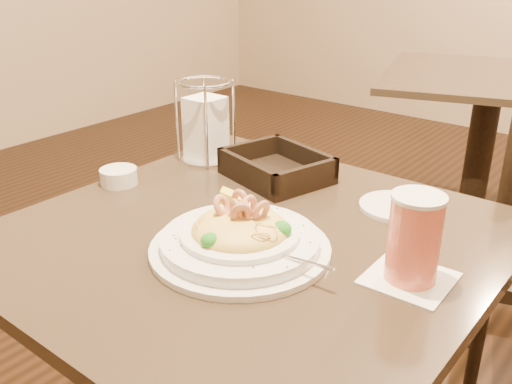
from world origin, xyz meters
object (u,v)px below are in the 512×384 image
Objects in this scene: side_plate at (396,207)px; main_table at (250,331)px; bread_basket at (276,170)px; drink_glass at (414,239)px; butter_ramekin at (119,176)px; napkin_caddy at (206,127)px; background_table at (483,127)px; pasta_bowl at (240,237)px.

main_table is at bearing -121.84° from side_plate.
main_table is at bearing -63.58° from bread_basket.
butter_ramekin is at bearing -177.13° from drink_glass.
main_table is 0.54m from napkin_caddy.
bread_basket reaches higher than background_table.
drink_glass is 0.73× the size of napkin_caddy.
drink_glass is 0.99× the size of side_plate.
side_plate is at bearing 3.34° from napkin_caddy.
napkin_caddy reaches higher than background_table.
pasta_bowl is 2.36× the size of side_plate.
butter_ramekin is at bearing -98.82° from background_table.
side_plate is at bearing 120.40° from drink_glass.
background_table is at bearing 89.50° from bread_basket.
main_table is 0.45m from drink_glass.
napkin_caddy is 0.27m from butter_ramekin.
napkin_caddy reaches higher than bread_basket.
drink_glass reaches higher than butter_ramekin.
drink_glass is at bearing -17.79° from napkin_caddy.
bread_basket is at bearing 116.42° from main_table.
background_table is 5.34× the size of napkin_caddy.
butter_ramekin is (-0.43, 0.07, -0.01)m from pasta_bowl.
napkin_caddy reaches higher than main_table.
side_plate is at bearing 3.85° from bread_basket.
napkin_caddy is (-0.67, 0.22, 0.01)m from drink_glass.
main_table is at bearing -86.34° from background_table.
bread_basket reaches higher than butter_ramekin.
pasta_bowl is 1.75× the size of napkin_caddy.
background_table is 1.86m from butter_ramekin.
main_table is 0.39m from bread_basket.
butter_ramekin is at bearing -135.81° from bread_basket.
drink_glass reaches higher than bread_basket.
bread_basket is 1.29× the size of napkin_caddy.
drink_glass is at bearing -59.60° from side_plate.
pasta_bowl is at bearing -9.12° from butter_ramekin.
pasta_bowl is at bearing -111.80° from side_plate.
pasta_bowl is 2.39× the size of drink_glass.
butter_ramekin is at bearing 179.99° from main_table.
main_table is 5.79× the size of drink_glass.
butter_ramekin is (-0.27, -0.26, -0.00)m from bread_basket.
background_table is at bearing 100.73° from side_plate.
pasta_bowl reaches higher than background_table.
background_table is 1.91m from pasta_bowl.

